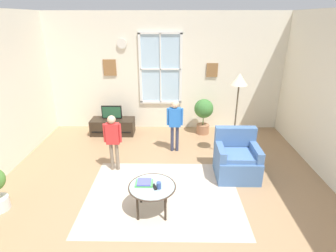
# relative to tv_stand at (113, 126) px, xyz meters

# --- Properties ---
(ground_plane) EXTENTS (6.48, 6.95, 0.02)m
(ground_plane) POSITION_rel_tv_stand_xyz_m (1.33, -2.70, -0.21)
(ground_plane) COLOR #9E7A56
(back_wall) EXTENTS (5.88, 0.17, 2.92)m
(back_wall) POSITION_rel_tv_stand_xyz_m (1.32, 0.53, 1.27)
(back_wall) COLOR silver
(back_wall) RESTS_ON ground_plane
(area_rug) EXTENTS (2.53, 2.04, 0.01)m
(area_rug) POSITION_rel_tv_stand_xyz_m (1.36, -2.54, -0.19)
(area_rug) COLOR #C6B29E
(area_rug) RESTS_ON ground_plane
(tv_stand) EXTENTS (1.07, 0.49, 0.39)m
(tv_stand) POSITION_rel_tv_stand_xyz_m (0.00, 0.00, 0.00)
(tv_stand) COLOR #2D2319
(tv_stand) RESTS_ON ground_plane
(television) EXTENTS (0.50, 0.08, 0.35)m
(television) POSITION_rel_tv_stand_xyz_m (0.00, -0.00, 0.38)
(television) COLOR #4C4C4C
(television) RESTS_ON tv_stand
(armchair) EXTENTS (0.76, 0.74, 0.87)m
(armchair) POSITION_rel_tv_stand_xyz_m (2.69, -1.90, 0.13)
(armchair) COLOR #476B9E
(armchair) RESTS_ON ground_plane
(coffee_table) EXTENTS (0.71, 0.71, 0.45)m
(coffee_table) POSITION_rel_tv_stand_xyz_m (1.21, -2.94, 0.22)
(coffee_table) COLOR #99B2B7
(coffee_table) RESTS_ON ground_plane
(book_stack) EXTENTS (0.26, 0.19, 0.05)m
(book_stack) POSITION_rel_tv_stand_xyz_m (1.09, -2.89, 0.28)
(book_stack) COLOR #51BB54
(book_stack) RESTS_ON coffee_table
(cup) EXTENTS (0.07, 0.07, 0.10)m
(cup) POSITION_rel_tv_stand_xyz_m (1.31, -2.99, 0.30)
(cup) COLOR #334C8C
(cup) RESTS_ON coffee_table
(remote_near_books) EXTENTS (0.08, 0.15, 0.02)m
(remote_near_books) POSITION_rel_tv_stand_xyz_m (1.25, -2.97, 0.26)
(remote_near_books) COLOR black
(remote_near_books) RESTS_ON coffee_table
(person_red_shirt) EXTENTS (0.34, 0.15, 1.12)m
(person_red_shirt) POSITION_rel_tv_stand_xyz_m (0.40, -1.74, 0.51)
(person_red_shirt) COLOR #726656
(person_red_shirt) RESTS_ON ground_plane
(person_blue_shirt) EXTENTS (0.35, 0.16, 1.16)m
(person_blue_shirt) POSITION_rel_tv_stand_xyz_m (1.56, -0.92, 0.53)
(person_blue_shirt) COLOR #333851
(person_blue_shirt) RESTS_ON ground_plane
(potted_plant_by_window) EXTENTS (0.47, 0.47, 0.90)m
(potted_plant_by_window) POSITION_rel_tv_stand_xyz_m (2.29, 0.06, 0.37)
(potted_plant_by_window) COLOR #9E6B4C
(potted_plant_by_window) RESTS_ON ground_plane
(floor_lamp) EXTENTS (0.32, 0.32, 1.79)m
(floor_lamp) POSITION_rel_tv_stand_xyz_m (2.77, -1.23, 1.30)
(floor_lamp) COLOR black
(floor_lamp) RESTS_ON ground_plane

